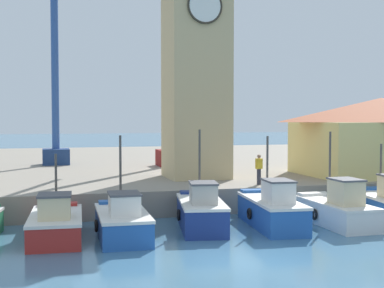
{
  "coord_description": "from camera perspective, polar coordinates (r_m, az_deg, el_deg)",
  "views": [
    {
      "loc": [
        -6.34,
        -16.99,
        4.91
      ],
      "look_at": [
        1.18,
        10.37,
        3.5
      ],
      "focal_mm": 50.0,
      "sensor_mm": 36.0,
      "label": 1
    }
  ],
  "objects": [
    {
      "name": "fishing_boat_center",
      "position": [
        23.73,
        0.98,
        -7.19
      ],
      "size": [
        2.65,
        5.03,
        4.37
      ],
      "color": "navy",
      "rests_on": "ground"
    },
    {
      "name": "fishing_boat_right_inner",
      "position": [
        25.4,
        15.2,
        -6.73
      ],
      "size": [
        1.97,
        4.83,
        4.25
      ],
      "color": "silver",
      "rests_on": "ground"
    },
    {
      "name": "ground_plane",
      "position": [
        18.78,
        5.03,
        -12.31
      ],
      "size": [
        300.0,
        300.0,
        0.0
      ],
      "primitive_type": "plane",
      "color": "teal"
    },
    {
      "name": "quay_wharf",
      "position": [
        46.0,
        -7.39,
        -2.49
      ],
      "size": [
        120.0,
        40.0,
        1.31
      ],
      "primitive_type": "cube",
      "color": "gray",
      "rests_on": "ground"
    },
    {
      "name": "dock_worker_near_tower",
      "position": [
        28.88,
        7.15,
        -2.65
      ],
      "size": [
        0.34,
        0.22,
        1.62
      ],
      "color": "#33333D",
      "rests_on": "quay_wharf"
    },
    {
      "name": "fishing_boat_mid_right",
      "position": [
        24.36,
        8.52,
        -6.95
      ],
      "size": [
        2.31,
        5.34,
        4.06
      ],
      "color": "#2356A8",
      "rests_on": "ground"
    },
    {
      "name": "port_crane_near",
      "position": [
        39.85,
        -2.26,
        5.95
      ],
      "size": [
        2.28,
        7.13,
        15.98
      ],
      "color": "maroon",
      "rests_on": "quay_wharf"
    },
    {
      "name": "fishing_boat_left_inner",
      "position": [
        22.4,
        -14.33,
        -8.17
      ],
      "size": [
        2.33,
        4.88,
        3.41
      ],
      "color": "#AD2823",
      "rests_on": "ground"
    },
    {
      "name": "warehouse_right",
      "position": [
        35.76,
        19.48,
        0.87
      ],
      "size": [
        10.14,
        6.78,
        4.84
      ],
      "color": "#E5D17A",
      "rests_on": "quay_wharf"
    },
    {
      "name": "port_crane_far",
      "position": [
        42.45,
        -14.25,
        6.86
      ],
      "size": [
        4.55,
        9.4,
        16.95
      ],
      "color": "navy",
      "rests_on": "quay_wharf"
    },
    {
      "name": "fishing_boat_mid_left",
      "position": [
        22.19,
        -7.45,
        -8.15
      ],
      "size": [
        2.17,
        4.84,
        4.16
      ],
      "color": "#2356A8",
      "rests_on": "ground"
    },
    {
      "name": "clock_tower",
      "position": [
        32.22,
        0.43,
        10.1
      ],
      "size": [
        4.0,
        4.0,
        16.2
      ],
      "color": "tan",
      "rests_on": "quay_wharf"
    }
  ]
}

